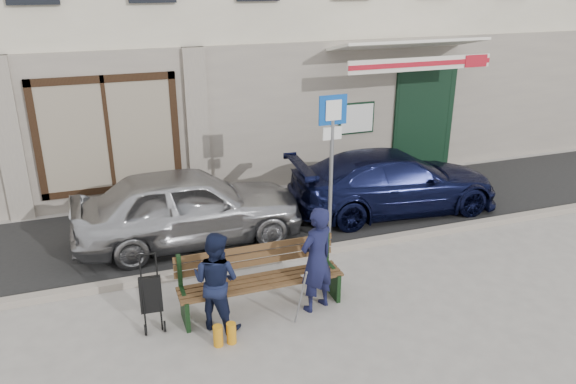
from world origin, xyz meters
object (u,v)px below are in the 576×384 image
woman (216,281)px  stroller (151,296)px  car_silver (189,206)px  man (317,259)px  parking_sign (332,147)px  bench (258,281)px  car_navy (394,181)px

woman → stroller: size_ratio=1.36×
car_silver → man: man is taller
parking_sign → woman: parking_sign is taller
bench → man: (0.80, -0.26, 0.34)m
woman → man: bearing=-139.0°
man → stroller: 2.35m
parking_sign → woman: (-2.49, -1.85, -1.11)m
parking_sign → bench: bearing=-139.5°
car_silver → woman: size_ratio=2.86×
car_navy → woman: woman is taller
man → woman: (-1.45, 0.05, -0.09)m
parking_sign → stroller: (-3.34, -1.54, -1.36)m
car_silver → woman: (-0.12, -2.76, 0.02)m
woman → bench: bearing=-118.8°
parking_sign → man: bearing=-119.8°
car_navy → parking_sign: 2.39m
car_navy → man: man is taller
bench → stroller: stroller is taller
man → woman: bearing=-23.6°
car_silver → woman: woman is taller
bench → stroller: bearing=176.4°
car_navy → bench: car_navy is taller
man → stroller: man is taller
man → woman: 1.45m
car_silver → bench: car_silver is taller
car_navy → woman: size_ratio=3.03×
car_silver → car_navy: 4.20m
car_silver → bench: 2.61m
woman → parking_sign: bearing=-100.5°
man → bench: bearing=-40.1°
bench → car_silver: bearing=101.9°
stroller → car_navy: bearing=30.4°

